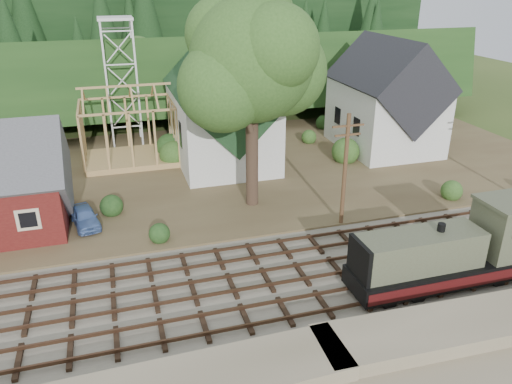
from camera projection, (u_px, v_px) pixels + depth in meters
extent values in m
plane|color=#384C1E|center=(268.00, 283.00, 28.20)|extent=(140.00, 140.00, 0.00)
cube|color=#726B5B|center=(268.00, 282.00, 28.17)|extent=(64.00, 11.00, 0.16)
cube|color=brown|center=(205.00, 171.00, 43.94)|extent=(64.00, 26.00, 0.30)
cube|color=#1E3F19|center=(169.00, 108.00, 65.06)|extent=(70.00, 28.96, 12.74)
cube|color=black|center=(155.00, 84.00, 79.10)|extent=(80.00, 20.00, 12.00)
cube|color=silver|center=(221.00, 126.00, 44.87)|extent=(8.00, 12.00, 6.40)
cube|color=#183619|center=(220.00, 91.00, 43.59)|extent=(8.40, 12.96, 8.40)
cube|color=silver|center=(237.00, 81.00, 37.53)|extent=(2.40, 2.40, 4.00)
cone|color=#183619|center=(236.00, 35.00, 36.20)|extent=(5.37, 5.37, 2.60)
cube|color=silver|center=(385.00, 116.00, 48.21)|extent=(8.00, 10.00, 6.40)
cube|color=black|center=(388.00, 82.00, 46.93)|extent=(8.40, 10.80, 8.40)
cube|color=tan|center=(132.00, 158.00, 45.70)|extent=(8.00, 6.00, 0.50)
cube|color=tan|center=(124.00, 86.00, 43.04)|extent=(8.00, 0.18, 0.18)
cube|color=silver|center=(107.00, 87.00, 47.07)|extent=(0.18, 0.18, 12.00)
cube|color=silver|center=(138.00, 85.00, 47.81)|extent=(0.18, 0.18, 12.00)
cube|color=silver|center=(107.00, 81.00, 49.53)|extent=(0.18, 0.18, 12.00)
cube|color=silver|center=(135.00, 80.00, 50.26)|extent=(0.18, 0.18, 12.00)
cube|color=silver|center=(115.00, 18.00, 46.26)|extent=(3.20, 3.20, 0.25)
cylinder|color=#38281E|center=(252.00, 153.00, 35.78)|extent=(0.90, 0.90, 8.00)
sphere|color=#30551F|center=(252.00, 60.00, 33.17)|extent=(8.40, 8.40, 8.40)
sphere|color=#30551F|center=(282.00, 71.00, 35.11)|extent=(6.40, 6.40, 6.40)
sphere|color=#30551F|center=(223.00, 87.00, 32.49)|extent=(6.00, 6.00, 6.00)
cylinder|color=#4C331E|center=(345.00, 173.00, 33.00)|extent=(0.28, 0.28, 8.00)
cube|color=#4C331E|center=(348.00, 126.00, 31.72)|extent=(2.20, 0.12, 0.12)
cube|color=#4C331E|center=(348.00, 135.00, 31.96)|extent=(1.80, 0.12, 0.12)
cube|color=black|center=(447.00, 280.00, 27.96)|extent=(11.48, 2.39, 0.33)
cube|color=black|center=(449.00, 269.00, 27.68)|extent=(11.48, 2.77, 1.05)
cube|color=#4B4C37|center=(419.00, 250.00, 26.51)|extent=(6.89, 2.20, 2.01)
cube|color=#4B4C37|center=(510.00, 227.00, 27.81)|extent=(3.44, 2.68, 3.06)
cube|color=#430E0F|center=(465.00, 283.00, 26.44)|extent=(11.48, 0.04, 0.67)
cube|color=#430E0F|center=(434.00, 256.00, 28.91)|extent=(11.48, 0.04, 0.67)
cylinder|color=black|center=(441.00, 229.00, 26.37)|extent=(0.42, 0.42, 0.67)
imported|color=#5577B6|center=(85.00, 217.00, 33.81)|extent=(2.33, 4.08, 1.31)
imported|color=red|center=(413.00, 134.00, 51.38)|extent=(5.07, 3.61, 1.28)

